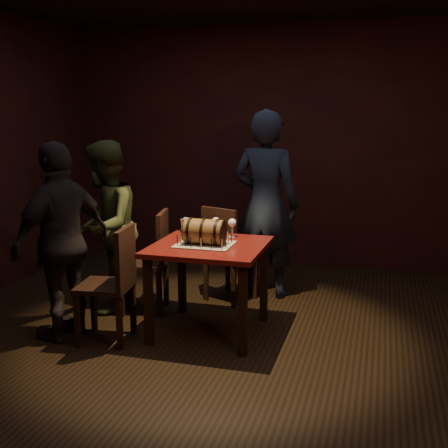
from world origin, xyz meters
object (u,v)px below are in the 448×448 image
object	(u,v)px
pint_of_ale	(201,230)
barrel_cake	(204,232)
chair_left_rear	(152,256)
wine_glass_right	(232,224)
person_left_rear	(106,227)
pub_table	(209,257)
person_back	(266,204)
wine_glass_mid	(216,222)
chair_left_front	(114,278)
chair_back	(226,249)
wine_glass_left	(192,222)
person_left_front	(62,242)

from	to	relation	value
pint_of_ale	barrel_cake	bearing A→B (deg)	-65.34
barrel_cake	chair_left_rear	distance (m)	0.81
wine_glass_right	person_left_rear	xyz separation A→B (m)	(-1.18, -0.04, -0.09)
pub_table	person_back	world-z (taller)	person_back
wine_glass_mid	chair_left_front	xyz separation A→B (m)	(-0.62, -0.71, -0.34)
barrel_cake	wine_glass_right	size ratio (longest dim) A/B	2.32
pub_table	barrel_cake	bearing A→B (deg)	-118.87
chair_left_rear	chair_left_front	distance (m)	0.72
chair_back	wine_glass_left	bearing A→B (deg)	-107.75
wine_glass_mid	chair_left_front	size ratio (longest dim) A/B	0.17
wine_glass_left	wine_glass_mid	size ratio (longest dim) A/B	1.00
pint_of_ale	chair_left_front	distance (m)	0.84
pint_of_ale	pub_table	bearing A→B (deg)	-55.31
wine_glass_left	chair_left_front	xyz separation A→B (m)	(-0.43, -0.65, -0.35)
pint_of_ale	person_back	world-z (taller)	person_back
wine_glass_right	pint_of_ale	distance (m)	0.28
pint_of_ale	chair_left_rear	bearing A→B (deg)	164.63
pub_table	person_left_front	xyz separation A→B (m)	(-1.10, -0.41, 0.15)
wine_glass_left	person_left_rear	distance (m)	0.84
barrel_cake	pint_of_ale	world-z (taller)	barrel_cake
pub_table	wine_glass_mid	world-z (taller)	wine_glass_mid
wine_glass_mid	person_left_rear	size ratio (longest dim) A/B	0.10
wine_glass_mid	chair_left_front	bearing A→B (deg)	-131.28
wine_glass_mid	chair_left_rear	xyz separation A→B (m)	(-0.61, 0.00, -0.34)
pint_of_ale	person_left_rear	size ratio (longest dim) A/B	0.10
barrel_cake	person_left_rear	bearing A→B (deg)	163.12
pub_table	wine_glass_right	xyz separation A→B (m)	(0.11, 0.32, 0.23)
wine_glass_right	person_left_front	xyz separation A→B (m)	(-1.20, -0.72, -0.07)
wine_glass_mid	wine_glass_right	xyz separation A→B (m)	(0.15, -0.01, 0.00)
chair_left_front	person_left_rear	world-z (taller)	person_left_rear
wine_glass_right	wine_glass_mid	bearing A→B (deg)	174.69
chair_back	person_left_front	distance (m)	1.58
pint_of_ale	person_left_front	bearing A→B (deg)	-147.96
pub_table	wine_glass_left	size ratio (longest dim) A/B	5.59
wine_glass_left	chair_back	size ratio (longest dim) A/B	0.17
wine_glass_right	chair_left_rear	size ratio (longest dim) A/B	0.17
person_left_front	person_back	bearing A→B (deg)	156.18
barrel_cake	wine_glass_right	distance (m)	0.38
chair_back	person_back	bearing A→B (deg)	46.22
pub_table	chair_left_front	xyz separation A→B (m)	(-0.67, -0.38, -0.12)
chair_back	person_left_rear	world-z (taller)	person_left_rear
wine_glass_mid	chair_left_rear	bearing A→B (deg)	179.54
pint_of_ale	person_left_rear	distance (m)	0.94
barrel_cake	person_back	xyz separation A→B (m)	(0.26, 1.14, 0.05)
wine_glass_mid	person_left_front	size ratio (longest dim) A/B	0.10
pint_of_ale	wine_glass_right	bearing A→B (deg)	26.76
person_left_rear	wine_glass_left	bearing A→B (deg)	78.79
pint_of_ale	person_left_front	size ratio (longest dim) A/B	0.09
wine_glass_left	chair_left_rear	size ratio (longest dim) A/B	0.17
wine_glass_right	chair_left_front	bearing A→B (deg)	-137.99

